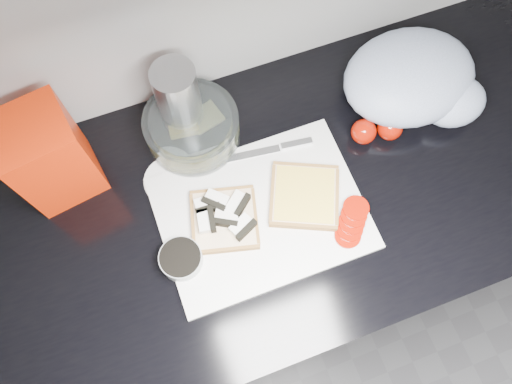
% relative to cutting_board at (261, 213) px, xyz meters
% --- Properties ---
extents(base_cabinet, '(3.50, 0.60, 0.86)m').
position_rel_cutting_board_xyz_m(base_cabinet, '(0.03, 0.03, -0.48)').
color(base_cabinet, black).
rests_on(base_cabinet, ground).
extents(countertop, '(3.50, 0.64, 0.04)m').
position_rel_cutting_board_xyz_m(countertop, '(0.03, 0.03, -0.03)').
color(countertop, black).
rests_on(countertop, base_cabinet).
extents(cutting_board, '(0.40, 0.30, 0.01)m').
position_rel_cutting_board_xyz_m(cutting_board, '(0.00, 0.00, 0.00)').
color(cutting_board, white).
rests_on(cutting_board, countertop).
extents(bread_left, '(0.16, 0.16, 0.04)m').
position_rel_cutting_board_xyz_m(bread_left, '(-0.07, 0.01, 0.02)').
color(bread_left, beige).
rests_on(bread_left, cutting_board).
extents(bread_right, '(0.18, 0.18, 0.02)m').
position_rel_cutting_board_xyz_m(bread_right, '(0.09, -0.00, 0.02)').
color(bread_right, beige).
rests_on(bread_right, cutting_board).
extents(tomato_slices, '(0.10, 0.11, 0.02)m').
position_rel_cutting_board_xyz_m(tomato_slices, '(0.16, -0.08, 0.02)').
color(tomato_slices, '#971103').
rests_on(tomato_slices, cutting_board).
extents(knife, '(0.21, 0.04, 0.01)m').
position_rel_cutting_board_xyz_m(knife, '(0.08, 0.12, 0.01)').
color(knife, silver).
rests_on(knife, cutting_board).
extents(seed_tub, '(0.08, 0.08, 0.04)m').
position_rel_cutting_board_xyz_m(seed_tub, '(-0.18, -0.04, 0.02)').
color(seed_tub, '#A0A5A5').
rests_on(seed_tub, countertop).
extents(tub_lid, '(0.14, 0.14, 0.01)m').
position_rel_cutting_board_xyz_m(tub_lid, '(-0.15, 0.13, -0.00)').
color(tub_lid, white).
rests_on(tub_lid, countertop).
extents(glass_bowl, '(0.19, 0.19, 0.08)m').
position_rel_cutting_board_xyz_m(glass_bowl, '(-0.07, 0.21, 0.03)').
color(glass_bowl, silver).
rests_on(glass_bowl, countertop).
extents(bread_bag, '(0.15, 0.14, 0.21)m').
position_rel_cutting_board_xyz_m(bread_bag, '(-0.34, 0.21, 0.10)').
color(bread_bag, red).
rests_on(bread_bag, countertop).
extents(steel_canister, '(0.08, 0.08, 0.20)m').
position_rel_cutting_board_xyz_m(steel_canister, '(-0.08, 0.24, 0.09)').
color(steel_canister, '#BABABF').
rests_on(steel_canister, countertop).
extents(grocery_bag, '(0.29, 0.25, 0.13)m').
position_rel_cutting_board_xyz_m(grocery_bag, '(0.40, 0.14, 0.05)').
color(grocery_bag, silver).
rests_on(grocery_bag, countertop).
extents(whole_tomatoes, '(0.11, 0.06, 0.05)m').
position_rel_cutting_board_xyz_m(whole_tomatoes, '(0.29, 0.08, 0.02)').
color(whole_tomatoes, '#971103').
rests_on(whole_tomatoes, countertop).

